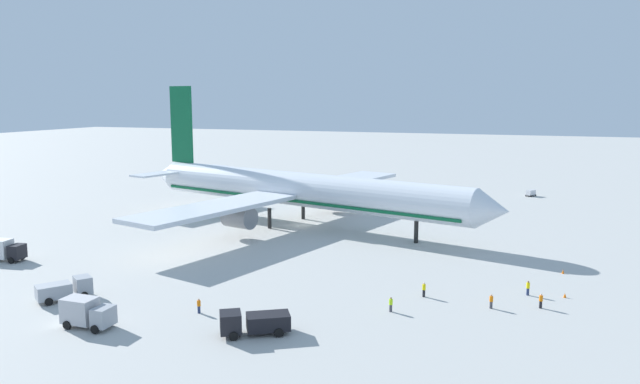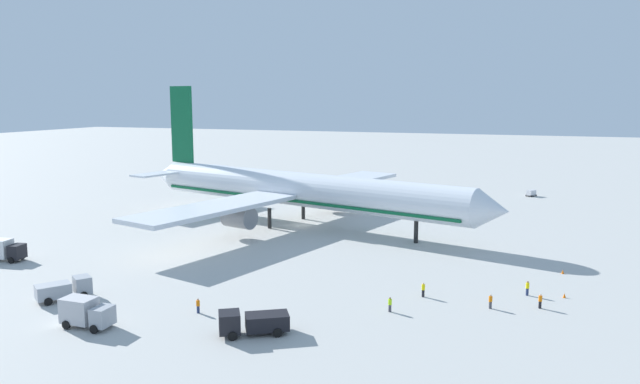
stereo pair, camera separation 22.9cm
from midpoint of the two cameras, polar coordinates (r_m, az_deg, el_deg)
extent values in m
plane|color=#B2B2AD|center=(109.89, -1.74, -3.22)|extent=(600.00, 600.00, 0.00)
cylinder|color=silver|center=(108.68, -1.76, 0.25)|extent=(65.43, 23.09, 6.14)
cone|color=silver|center=(92.18, 16.22, -1.67)|extent=(6.31, 7.09, 6.02)
cone|color=silver|center=(133.30, -14.29, 1.59)|extent=(7.44, 7.23, 5.83)
cube|color=#0C5933|center=(128.60, -13.00, 6.29)|extent=(5.92, 2.04, 15.80)
cube|color=silver|center=(134.00, -10.99, 2.27)|extent=(7.04, 11.53, 0.36)
cube|color=silver|center=(125.65, -15.13, 1.69)|extent=(7.04, 11.53, 0.36)
cube|color=silver|center=(125.98, 2.17, 1.02)|extent=(16.87, 32.76, 0.70)
cylinder|color=slate|center=(121.88, 1.36, -0.36)|extent=(5.78, 5.17, 4.03)
cube|color=silver|center=(96.93, -10.01, -1.49)|extent=(16.87, 32.76, 0.70)
cylinder|color=slate|center=(99.99, -7.66, -2.39)|extent=(5.97, 4.87, 3.64)
cylinder|color=black|center=(97.72, 9.21, -3.77)|extent=(0.70, 0.70, 3.65)
cylinder|color=black|center=(115.45, -1.55, -1.70)|extent=(0.70, 0.70, 3.65)
cylinder|color=black|center=(107.64, -4.77, -2.51)|extent=(0.70, 0.70, 3.65)
cube|color=#0C5933|center=(108.95, -1.75, -0.63)|extent=(62.80, 22.10, 0.50)
cube|color=black|center=(60.49, -8.52, -12.17)|extent=(2.99, 3.11, 1.97)
cube|color=black|center=(60.81, -4.95, -12.20)|extent=(4.87, 4.24, 1.55)
cube|color=black|center=(60.30, -9.23, -11.75)|extent=(1.10, 1.76, 0.87)
cylinder|color=black|center=(59.75, -8.24, -13.45)|extent=(0.93, 0.72, 0.90)
cylinder|color=black|center=(61.97, -8.35, -12.61)|extent=(0.93, 0.72, 0.90)
cylinder|color=black|center=(60.08, -3.95, -13.25)|extent=(0.93, 0.72, 0.90)
cylinder|color=black|center=(62.29, -4.23, -12.43)|extent=(0.93, 0.72, 0.90)
cube|color=black|center=(96.03, -26.85, -5.08)|extent=(1.92, 2.47, 2.02)
cube|color=black|center=(95.56, -26.61, -4.82)|extent=(0.35, 1.89, 0.89)
cylinder|color=black|center=(97.21, -26.47, -5.51)|extent=(0.93, 0.42, 0.90)
cylinder|color=black|center=(95.52, -27.31, -5.81)|extent=(0.93, 0.42, 0.90)
cylinder|color=black|center=(99.37, -28.04, -5.32)|extent=(0.93, 0.42, 0.90)
cube|color=#999EA5|center=(65.15, -19.92, -11.08)|extent=(1.63, 2.29, 1.93)
cube|color=#B2B2B7|center=(66.86, -21.89, -10.38)|extent=(3.34, 2.31, 2.56)
cube|color=black|center=(64.65, -19.55, -10.76)|extent=(0.09, 1.92, 0.85)
cylinder|color=black|center=(66.39, -19.35, -11.55)|extent=(0.90, 0.31, 0.90)
cylinder|color=black|center=(64.77, -20.64, -12.14)|extent=(0.90, 0.31, 0.90)
cylinder|color=black|center=(68.52, -21.63, -11.03)|extent=(0.90, 0.31, 0.90)
cylinder|color=black|center=(66.94, -22.94, -11.59)|extent=(0.90, 0.31, 0.90)
cube|color=#999EA5|center=(76.43, -21.63, -8.19)|extent=(2.89, 2.78, 1.96)
cube|color=#999EA5|center=(75.90, -24.01, -8.61)|extent=(4.00, 4.33, 1.59)
cube|color=black|center=(76.43, -21.19, -7.79)|extent=(1.61, 1.17, 0.86)
cylinder|color=black|center=(77.75, -21.91, -8.68)|extent=(0.77, 0.91, 0.90)
cylinder|color=black|center=(75.62, -21.52, -9.15)|extent=(0.77, 0.91, 0.90)
cylinder|color=black|center=(77.08, -24.71, -9.01)|extent=(0.77, 0.91, 0.90)
cylinder|color=black|center=(74.94, -24.40, -9.49)|extent=(0.77, 0.91, 0.90)
cube|color=#595B60|center=(151.09, 19.53, -0.28)|extent=(2.59, 2.96, 0.15)
cylinder|color=#333338|center=(149.76, 19.19, -0.34)|extent=(0.39, 0.55, 0.08)
cube|color=silver|center=(151.00, 19.54, -0.04)|extent=(2.25, 2.53, 1.13)
cylinder|color=black|center=(149.90, 19.54, -0.38)|extent=(0.32, 0.40, 0.40)
cylinder|color=black|center=(150.66, 19.09, -0.31)|extent=(0.32, 0.40, 0.40)
cylinder|color=black|center=(151.55, 19.95, -0.31)|extent=(0.32, 0.40, 0.40)
cylinder|color=black|center=(152.30, 19.51, -0.24)|extent=(0.32, 0.40, 0.40)
cylinder|color=black|center=(71.91, 20.32, -10.04)|extent=(0.44, 0.44, 0.82)
cylinder|color=orange|center=(71.69, 20.35, -9.50)|extent=(0.55, 0.55, 0.62)
sphere|color=beige|center=(71.56, 20.37, -9.18)|extent=(0.22, 0.22, 0.22)
cylinder|color=navy|center=(75.85, 19.23, -8.98)|extent=(0.40, 0.40, 0.87)
cylinder|color=yellow|center=(75.63, 19.26, -8.42)|extent=(0.51, 0.51, 0.66)
sphere|color=#8C6647|center=(75.50, 19.28, -8.10)|extent=(0.24, 0.24, 0.24)
cylinder|color=navy|center=(67.49, -11.44, -10.91)|extent=(0.35, 0.35, 0.81)
cylinder|color=orange|center=(67.26, -11.46, -10.35)|extent=(0.43, 0.43, 0.60)
sphere|color=tan|center=(67.12, -11.47, -10.02)|extent=(0.22, 0.22, 0.22)
cylinder|color=#3F3F47|center=(67.00, 6.78, -10.94)|extent=(0.39, 0.39, 0.82)
cylinder|color=#B2F219|center=(66.76, 6.79, -10.36)|extent=(0.49, 0.49, 0.61)
sphere|color=#8C6647|center=(66.63, 6.80, -10.02)|extent=(0.22, 0.22, 0.22)
cylinder|color=#3F3F47|center=(70.15, 16.02, -10.32)|extent=(0.35, 0.35, 0.80)
cylinder|color=orange|center=(69.93, 16.04, -9.78)|extent=(0.44, 0.44, 0.60)
sphere|color=tan|center=(69.80, 16.06, -9.46)|extent=(0.22, 0.22, 0.22)
cylinder|color=black|center=(72.27, 9.90, -9.49)|extent=(0.42, 0.42, 0.87)
cylinder|color=yellow|center=(72.03, 9.91, -8.92)|extent=(0.53, 0.53, 0.65)
sphere|color=beige|center=(71.90, 9.92, -8.59)|extent=(0.23, 0.23, 0.23)
cone|color=orange|center=(76.58, 22.35, -9.11)|extent=(0.36, 0.36, 0.55)
cone|color=orange|center=(155.21, -12.12, 0.27)|extent=(0.36, 0.36, 0.55)
cone|color=orange|center=(105.01, -26.82, -4.61)|extent=(0.36, 0.36, 0.55)
cone|color=orange|center=(86.53, 22.21, -7.05)|extent=(0.36, 0.36, 0.55)
camera|label=1|loc=(0.11, -89.94, 0.01)|focal=33.57mm
camera|label=2|loc=(0.11, 90.06, -0.01)|focal=33.57mm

